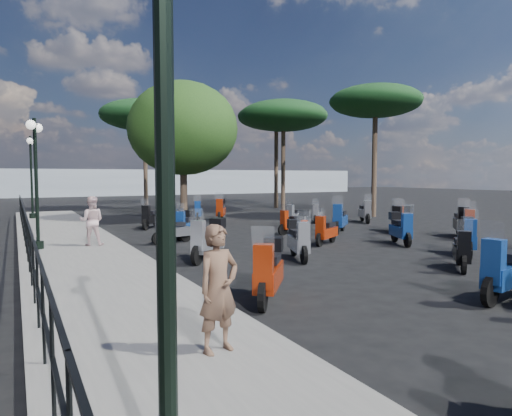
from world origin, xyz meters
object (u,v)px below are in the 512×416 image
scooter_4 (171,231)px  scooter_16 (340,220)px  scooter_26 (461,223)px  scooter_14 (468,237)px  pine_1 (276,117)px  scooter_27 (468,224)px  woman (218,288)px  lamp_post_2 (31,172)px  scooter_22 (317,214)px  pine_0 (283,116)px  scooter_23 (296,216)px  scooter_30 (151,218)px  scooter_5 (176,215)px  scooter_6 (506,272)px  scooter_8 (462,252)px  scooter_2 (298,241)px  scooter_11 (198,212)px  scooter_9 (326,232)px  scooter_3 (208,241)px  scooter_17 (221,210)px  lamp_post_1 (36,175)px  scooter_1 (269,272)px  pedestrian_far (91,221)px  scooter_15 (294,223)px  scooter_20 (401,229)px  lamp_post_0 (164,104)px  scooter_29 (365,213)px  pine_3 (375,102)px  scooter_10 (185,225)px  scooter_21 (402,220)px

scooter_4 → scooter_16: bearing=-108.5°
scooter_16 → scooter_26: 4.37m
scooter_14 → pine_1: 20.60m
scooter_27 → woman: bearing=73.4°
lamp_post_2 → scooter_4: size_ratio=2.73×
woman → scooter_27: size_ratio=1.09×
woman → scooter_22: size_ratio=1.28×
pine_0 → scooter_23: bearing=-117.8°
scooter_27 → scooter_26: bearing=-55.5°
scooter_23 → scooter_30: size_ratio=1.04×
scooter_5 → scooter_6: 14.91m
scooter_8 → scooter_14: bearing=-99.2°
scooter_2 → scooter_11: 11.54m
scooter_9 → scooter_3: bearing=69.3°
scooter_17 → pine_1: bearing=-108.4°
scooter_9 → lamp_post_1: bearing=42.4°
scooter_5 → pine_0: size_ratio=0.19×
scooter_1 → scooter_3: 4.18m
pedestrian_far → scooter_4: bearing=-157.2°
scooter_15 → scooter_20: size_ratio=0.95×
woman → scooter_4: 10.00m
lamp_post_0 → scooter_29: size_ratio=2.80×
scooter_1 → scooter_8: 5.43m
pedestrian_far → scooter_4: size_ratio=1.00×
lamp_post_1 → pine_3: size_ratio=0.52×
scooter_10 → pine_1: (10.88, 12.06, 5.82)m
scooter_8 → pine_1: (6.85, 20.35, 5.88)m
scooter_3 → scooter_8: size_ratio=1.14×
pine_3 → scooter_29: bearing=-139.0°
scooter_17 → pine_1: 11.24m
scooter_29 → scooter_30: 10.05m
scooter_16 → scooter_27: size_ratio=1.07×
scooter_9 → scooter_10: (-3.57, 3.54, 0.06)m
pine_0 → scooter_5: bearing=-148.3°
scooter_23 → scooter_9: bearing=130.6°
woman → scooter_3: 6.67m
pedestrian_far → scooter_2: pedestrian_far is taller
scooter_21 → scooter_30: bearing=28.4°
scooter_8 → scooter_14: 2.22m
scooter_27 → pine_0: pine_0 is taller
scooter_1 → pine_1: pine_1 is taller
woman → scooter_21: woman is taller
lamp_post_2 → scooter_29: size_ratio=2.56×
scooter_17 → scooter_27: scooter_17 is taller
scooter_16 → pine_1: (4.98, 13.39, 5.79)m
lamp_post_1 → scooter_5: 8.25m
lamp_post_1 → scooter_11: lamp_post_1 is taller
scooter_26 → scooter_30: (-9.29, 8.01, -0.06)m
scooter_22 → lamp_post_2: bearing=13.8°
scooter_9 → scooter_4: bearing=27.6°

